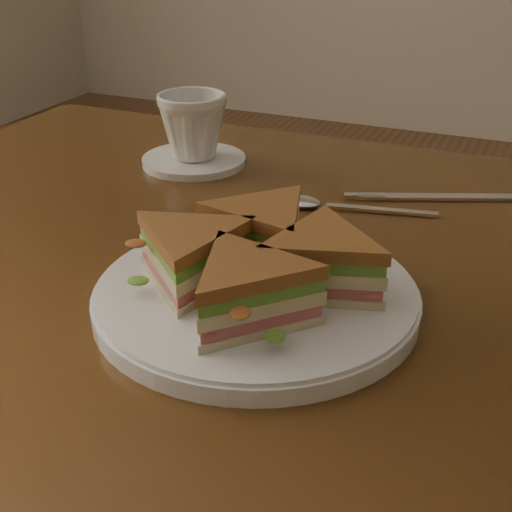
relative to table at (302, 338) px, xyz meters
The scene contains 8 objects.
table is the anchor object (origin of this frame).
plate 0.15m from the table, 93.18° to the right, with size 0.29×0.29×0.02m, color white.
sandwich_wedges 0.18m from the table, 93.18° to the right, with size 0.27×0.27×0.06m.
crisps_mound 0.18m from the table, 93.18° to the right, with size 0.09×0.09×0.05m, color #CF531A, non-canonical shape.
spoon 0.17m from the table, 102.11° to the left, with size 0.18×0.05×0.01m.
knife 0.24m from the table, 68.09° to the left, with size 0.20×0.09×0.00m.
saucer 0.33m from the table, 139.10° to the left, with size 0.14×0.14×0.01m, color white.
coffee_cup 0.35m from the table, 139.10° to the left, with size 0.09×0.09×0.09m, color white.
Camera 1 is at (0.21, -0.62, 1.08)m, focal length 50.00 mm.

